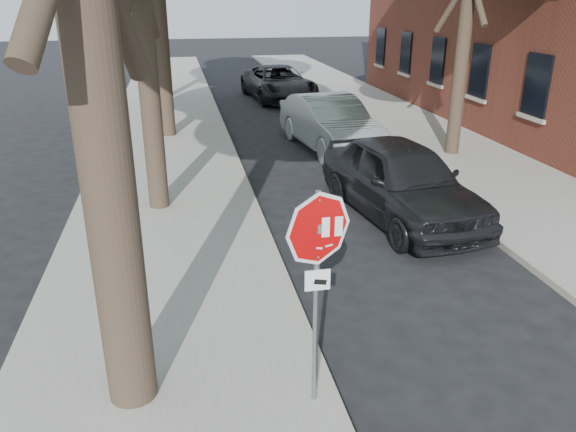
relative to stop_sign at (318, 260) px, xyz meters
name	(u,v)px	position (x,y,z in m)	size (l,w,h in m)	color
ground	(370,399)	(0.70, 0.03, -1.95)	(120.00, 120.00, 0.00)	black
sidewalk_left	(166,151)	(-1.80, 12.03, -1.89)	(4.00, 55.00, 0.12)	gray
sidewalk_right	(424,139)	(6.70, 12.03, -1.89)	(4.00, 55.00, 0.12)	gray
curb_left	(232,148)	(0.25, 12.03, -1.88)	(0.12, 55.00, 0.13)	#9E9384
curb_right	(365,141)	(4.65, 12.03, -1.88)	(0.12, 55.00, 0.13)	#9E9384
stop_sign	(318,260)	(0.00, 0.00, 0.00)	(0.76, 0.34, 2.61)	gray
car_a	(401,180)	(3.28, 5.62, -1.10)	(2.01, 4.99, 1.70)	black
car_b	(330,123)	(3.30, 11.57, -1.13)	(1.74, 4.99, 1.64)	#A0A4A8
car_d	(278,83)	(3.30, 20.64, -1.18)	(2.53, 5.50, 1.53)	black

